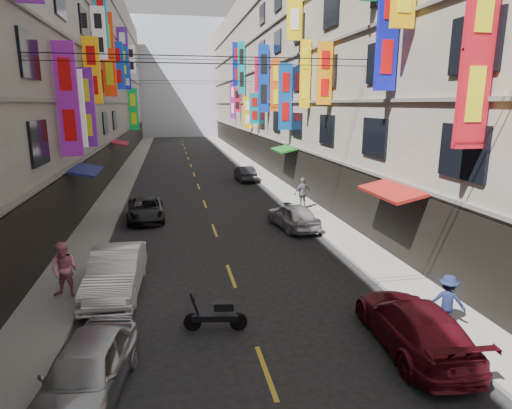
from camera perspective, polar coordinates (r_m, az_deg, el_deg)
name	(u,v)px	position (r m, az deg, el deg)	size (l,w,h in m)	color
sidewalk_left	(126,176)	(39.51, -16.99, 3.66)	(2.00, 90.00, 0.12)	slate
sidewalk_right	(259,172)	(40.12, 0.35, 4.38)	(2.00, 90.00, 0.12)	slate
building_row_left	(40,63)	(40.21, -26.82, 16.51)	(10.14, 90.00, 19.00)	gray
building_row_right	(323,68)	(41.39, 8.92, 17.59)	(10.14, 90.00, 19.00)	#A29788
haze_block	(178,79)	(88.97, -10.40, 16.11)	(18.00, 8.00, 22.00)	#B1B6C5
shop_signage	(194,63)	(32.18, -8.33, 18.15)	(14.00, 55.00, 11.92)	#190D9F
street_awnings	(186,167)	(23.06, -9.36, 4.97)	(13.99, 35.20, 0.41)	#134A27
overhead_cables	(201,60)	(27.01, -7.37, 18.56)	(14.00, 38.04, 1.24)	black
lane_markings	(196,180)	(36.41, -7.98, 3.25)	(0.12, 80.20, 0.01)	gold
scooter_crossing	(216,316)	(12.49, -5.29, -14.53)	(1.79, 0.61, 1.14)	black
scooter_far_right	(287,212)	(23.74, 4.19, -0.95)	(0.71, 1.77, 1.14)	black
car_left_near	(86,371)	(10.49, -21.72, -19.95)	(1.58, 3.94, 1.34)	silver
car_left_mid	(116,272)	(15.32, -18.18, -8.52)	(1.58, 4.52, 1.49)	white
car_left_far	(146,209)	(24.33, -14.50, -0.65)	(1.95, 4.22, 1.17)	black
car_right_near	(413,325)	(12.27, 20.26, -14.79)	(1.84, 4.52, 1.31)	#5B0F1B
car_right_mid	(293,216)	(22.01, 4.93, -1.50)	(1.57, 3.90, 1.33)	silver
car_right_far	(245,173)	(35.75, -1.49, 4.18)	(1.30, 3.72, 1.23)	#292931
pedestrian_lfar	(65,270)	(15.28, -24.16, -7.95)	(0.89, 0.61, 1.82)	pink
pedestrian_rnear	(447,301)	(13.37, 24.15, -11.67)	(0.99, 0.51, 1.53)	#161D3C
pedestrian_rfar	(303,193)	(25.70, 6.24, 1.51)	(1.10, 0.63, 1.88)	slate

